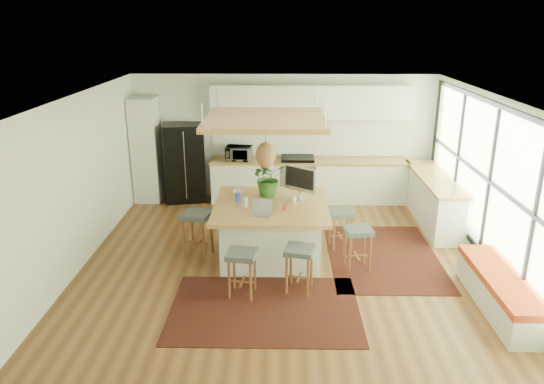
{
  "coord_description": "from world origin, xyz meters",
  "views": [
    {
      "loc": [
        -0.05,
        -7.45,
        3.79
      ],
      "look_at": [
        -0.2,
        0.5,
        1.1
      ],
      "focal_mm": 33.79,
      "sensor_mm": 36.0,
      "label": 1
    }
  ],
  "objects_px": {
    "stool_right_front": "(357,248)",
    "laptop": "(261,208)",
    "fridge": "(185,159)",
    "island_plant": "(269,181)",
    "stool_left_side": "(198,236)",
    "island": "(271,230)",
    "stool_near_left": "(242,273)",
    "stool_right_back": "(341,228)",
    "microwave": "(239,152)",
    "stool_near_right": "(299,268)",
    "monitor": "(300,184)"
  },
  "relations": [
    {
      "from": "stool_near_right",
      "to": "stool_right_front",
      "type": "distance_m",
      "value": 1.17
    },
    {
      "from": "fridge",
      "to": "laptop",
      "type": "distance_m",
      "value": 3.75
    },
    {
      "from": "microwave",
      "to": "island_plant",
      "type": "bearing_deg",
      "value": -66.62
    },
    {
      "from": "fridge",
      "to": "stool_left_side",
      "type": "bearing_deg",
      "value": -87.16
    },
    {
      "from": "fridge",
      "to": "stool_left_side",
      "type": "distance_m",
      "value": 2.97
    },
    {
      "from": "island",
      "to": "laptop",
      "type": "bearing_deg",
      "value": -106.93
    },
    {
      "from": "stool_left_side",
      "to": "island_plant",
      "type": "xyz_separation_m",
      "value": [
        1.18,
        0.46,
        0.82
      ]
    },
    {
      "from": "fridge",
      "to": "laptop",
      "type": "relative_size",
      "value": 4.97
    },
    {
      "from": "stool_right_front",
      "to": "monitor",
      "type": "distance_m",
      "value": 1.41
    },
    {
      "from": "microwave",
      "to": "stool_right_back",
      "type": "bearing_deg",
      "value": -44.28
    },
    {
      "from": "fridge",
      "to": "stool_near_right",
      "type": "height_order",
      "value": "fridge"
    },
    {
      "from": "stool_right_front",
      "to": "laptop",
      "type": "bearing_deg",
      "value": -178.36
    },
    {
      "from": "stool_near_right",
      "to": "monitor",
      "type": "relative_size",
      "value": 1.12
    },
    {
      "from": "fridge",
      "to": "stool_near_left",
      "type": "height_order",
      "value": "fridge"
    },
    {
      "from": "stool_near_right",
      "to": "stool_left_side",
      "type": "bearing_deg",
      "value": 145.58
    },
    {
      "from": "stool_near_right",
      "to": "microwave",
      "type": "xyz_separation_m",
      "value": [
        -1.18,
        3.91,
        0.75
      ]
    },
    {
      "from": "microwave",
      "to": "stool_right_front",
      "type": "bearing_deg",
      "value": -49.92
    },
    {
      "from": "island",
      "to": "stool_near_left",
      "type": "relative_size",
      "value": 2.71
    },
    {
      "from": "stool_near_right",
      "to": "stool_right_back",
      "type": "relative_size",
      "value": 1.01
    },
    {
      "from": "monitor",
      "to": "stool_near_left",
      "type": "bearing_deg",
      "value": -81.62
    },
    {
      "from": "island",
      "to": "stool_right_back",
      "type": "relative_size",
      "value": 2.71
    },
    {
      "from": "stool_right_front",
      "to": "microwave",
      "type": "xyz_separation_m",
      "value": [
        -2.12,
        3.21,
        0.75
      ]
    },
    {
      "from": "stool_right_front",
      "to": "microwave",
      "type": "bearing_deg",
      "value": 123.44
    },
    {
      "from": "fridge",
      "to": "monitor",
      "type": "bearing_deg",
      "value": -57.94
    },
    {
      "from": "laptop",
      "to": "microwave",
      "type": "height_order",
      "value": "microwave"
    },
    {
      "from": "stool_near_left",
      "to": "stool_left_side",
      "type": "height_order",
      "value": "stool_left_side"
    },
    {
      "from": "stool_near_left",
      "to": "island_plant",
      "type": "xyz_separation_m",
      "value": [
        0.34,
        1.75,
        0.82
      ]
    },
    {
      "from": "fridge",
      "to": "stool_left_side",
      "type": "height_order",
      "value": "fridge"
    },
    {
      "from": "island_plant",
      "to": "stool_right_front",
      "type": "bearing_deg",
      "value": -32.09
    },
    {
      "from": "stool_near_left",
      "to": "stool_right_front",
      "type": "xyz_separation_m",
      "value": [
        1.76,
        0.86,
        0.0
      ]
    },
    {
      "from": "island",
      "to": "stool_right_back",
      "type": "distance_m",
      "value": 1.26
    },
    {
      "from": "island",
      "to": "stool_left_side",
      "type": "distance_m",
      "value": 1.23
    },
    {
      "from": "stool_left_side",
      "to": "island_plant",
      "type": "height_order",
      "value": "island_plant"
    },
    {
      "from": "laptop",
      "to": "fridge",
      "type": "bearing_deg",
      "value": 133.92
    },
    {
      "from": "fridge",
      "to": "island",
      "type": "xyz_separation_m",
      "value": [
        1.93,
        -2.81,
        -0.46
      ]
    },
    {
      "from": "stool_right_front",
      "to": "stool_left_side",
      "type": "height_order",
      "value": "stool_left_side"
    },
    {
      "from": "stool_right_back",
      "to": "stool_left_side",
      "type": "relative_size",
      "value": 0.87
    },
    {
      "from": "stool_near_right",
      "to": "stool_right_back",
      "type": "distance_m",
      "value": 1.7
    },
    {
      "from": "stool_right_front",
      "to": "stool_right_back",
      "type": "bearing_deg",
      "value": 102.06
    },
    {
      "from": "stool_right_back",
      "to": "fridge",
      "type": "bearing_deg",
      "value": 141.98
    },
    {
      "from": "fridge",
      "to": "stool_near_right",
      "type": "bearing_deg",
      "value": -70.33
    },
    {
      "from": "fridge",
      "to": "monitor",
      "type": "xyz_separation_m",
      "value": [
        2.4,
        -2.56,
        0.26
      ]
    },
    {
      "from": "stool_right_front",
      "to": "island_plant",
      "type": "xyz_separation_m",
      "value": [
        -1.42,
        0.89,
        0.82
      ]
    },
    {
      "from": "stool_near_right",
      "to": "stool_right_back",
      "type": "xyz_separation_m",
      "value": [
        0.76,
        1.52,
        0.0
      ]
    },
    {
      "from": "stool_near_left",
      "to": "stool_left_side",
      "type": "relative_size",
      "value": 0.87
    },
    {
      "from": "fridge",
      "to": "island_plant",
      "type": "xyz_separation_m",
      "value": [
        1.88,
        -2.37,
        0.25
      ]
    },
    {
      "from": "island_plant",
      "to": "stool_left_side",
      "type": "bearing_deg",
      "value": -158.62
    },
    {
      "from": "microwave",
      "to": "stool_left_side",
      "type": "bearing_deg",
      "value": -93.17
    },
    {
      "from": "island",
      "to": "stool_right_front",
      "type": "distance_m",
      "value": 1.45
    },
    {
      "from": "island",
      "to": "stool_right_front",
      "type": "xyz_separation_m",
      "value": [
        1.37,
        -0.45,
        -0.11
      ]
    }
  ]
}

